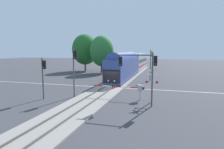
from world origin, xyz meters
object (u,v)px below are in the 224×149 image
traffic_signal_near_right (141,66)px  traffic_signal_near_left (43,72)px  traffic_signal_median (74,65)px  pine_left_background (85,49)px  crossing_gate_near (134,88)px  traffic_signal_far_side (151,60)px  commuter_train (132,63)px  crossing_signal_mast (152,81)px  oak_behind_train (102,51)px

traffic_signal_near_right → traffic_signal_near_left: traffic_signal_near_right is taller
traffic_signal_median → pine_left_background: (-11.64, 29.45, 2.09)m
crossing_gate_near → traffic_signal_far_side: 15.42m
commuter_train → traffic_signal_far_side: (5.44, -10.43, 1.13)m
traffic_signal_far_side → pine_left_background: size_ratio=0.56×
crossing_signal_mast → traffic_signal_near_right: traffic_signal_near_right is taller
commuter_train → crossing_gate_near: 26.08m
traffic_signal_near_right → oak_behind_train: 30.59m
crossing_gate_near → traffic_signal_median: 7.71m
oak_behind_train → pine_left_background: 7.36m
commuter_train → traffic_signal_median: (-2.56, -26.24, 1.22)m
crossing_signal_mast → traffic_signal_far_side: size_ratio=0.67×
crossing_gate_near → traffic_signal_far_side: traffic_signal_far_side is taller
commuter_train → traffic_signal_near_left: bearing=-101.2°
commuter_train → traffic_signal_far_side: 11.82m
traffic_signal_median → traffic_signal_far_side: traffic_signal_median is taller
pine_left_background → traffic_signal_median: bearing=-68.4°
pine_left_background → traffic_signal_near_left: bearing=-74.6°
traffic_signal_far_side → traffic_signal_median: bearing=-116.8°
traffic_signal_near_right → pine_left_background: 36.99m
commuter_train → traffic_signal_near_left: (-5.56, -28.20, 0.49)m
crossing_signal_mast → pine_left_background: pine_left_background is taller
pine_left_background → traffic_signal_far_side: bearing=-34.8°
commuter_train → crossing_signal_mast: (6.77, -26.18, -0.39)m
commuter_train → traffic_signal_far_side: bearing=-62.5°
crossing_gate_near → crossing_signal_mast: size_ratio=1.59×
traffic_signal_far_side → crossing_gate_near: bearing=-92.9°
crossing_gate_near → crossing_signal_mast: (2.11, -0.57, 1.02)m
pine_left_background → crossing_signal_mast: bearing=-54.5°
crossing_signal_mast → oak_behind_train: (-14.64, 25.66, 3.25)m
crossing_gate_near → traffic_signal_near_right: size_ratio=1.14×
traffic_signal_far_side → traffic_signal_near_right: size_ratio=1.07×
traffic_signal_far_side → traffic_signal_near_left: traffic_signal_far_side is taller
commuter_train → crossing_signal_mast: size_ratio=10.34×
traffic_signal_far_side → traffic_signal_near_left: (-11.01, -17.77, -0.64)m
crossing_signal_mast → traffic_signal_near_left: traffic_signal_near_left is taller
traffic_signal_median → traffic_signal_near_left: traffic_signal_median is taller
crossing_signal_mast → traffic_signal_median: size_ratio=0.66×
commuter_train → crossing_gate_near: (4.66, -25.62, -1.41)m
traffic_signal_median → crossing_gate_near: bearing=4.9°
commuter_train → oak_behind_train: 8.40m
traffic_signal_near_right → crossing_gate_near: bearing=117.2°
crossing_signal_mast → traffic_signal_near_left: bearing=-170.7°
traffic_signal_median → traffic_signal_far_side: 17.72m
crossing_signal_mast → traffic_signal_near_right: size_ratio=0.72×
commuter_train → traffic_signal_median: bearing=-95.6°
crossing_gate_near → pine_left_background: bearing=123.2°
commuter_train → crossing_gate_near: commuter_train is taller
crossing_signal_mast → pine_left_background: bearing=125.5°
pine_left_background → traffic_signal_near_right: bearing=-57.2°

